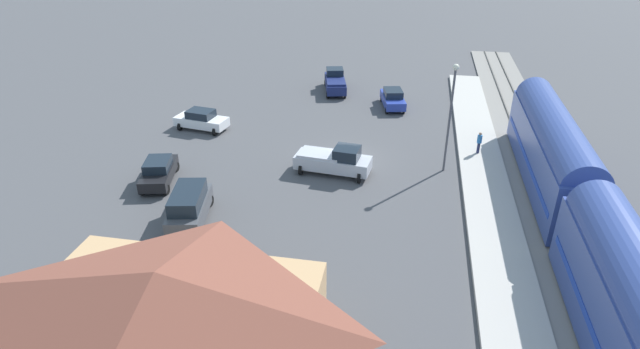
# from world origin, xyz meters

# --- Properties ---
(ground_plane) EXTENTS (200.00, 200.00, 0.00)m
(ground_plane) POSITION_xyz_m (0.00, 0.00, 0.00)
(ground_plane) COLOR #4C4C4F
(railway_track) EXTENTS (4.80, 70.00, 0.30)m
(railway_track) POSITION_xyz_m (-14.00, 0.00, 0.09)
(railway_track) COLOR gray
(railway_track) RESTS_ON ground
(platform) EXTENTS (3.20, 46.00, 0.30)m
(platform) POSITION_xyz_m (-10.00, 0.00, 0.15)
(platform) COLOR #B7B2A8
(platform) RESTS_ON ground
(station_building) EXTENTS (11.88, 9.10, 5.65)m
(station_building) POSITION_xyz_m (4.00, 22.00, 2.93)
(station_building) COLOR tan
(station_building) RESTS_ON ground
(pedestrian_on_platform) EXTENTS (0.36, 0.36, 1.71)m
(pedestrian_on_platform) POSITION_xyz_m (-9.82, -2.33, 1.28)
(pedestrian_on_platform) COLOR #23284C
(pedestrian_on_platform) RESTS_ON platform
(suv_charcoal) EXTENTS (2.89, 5.19, 2.22)m
(suv_charcoal) POSITION_xyz_m (8.16, 10.52, 1.15)
(suv_charcoal) COLOR #47494F
(suv_charcoal) RESTS_ON ground
(pickup_silver) EXTENTS (5.58, 2.94, 2.14)m
(pickup_silver) POSITION_xyz_m (0.58, 2.49, 1.03)
(pickup_silver) COLOR silver
(pickup_silver) RESTS_ON ground
(sedan_blue) EXTENTS (2.77, 4.79, 1.74)m
(sedan_blue) POSITION_xyz_m (-2.69, -12.17, 0.88)
(sedan_blue) COLOR #283D9E
(sedan_blue) RESTS_ON ground
(sedan_white) EXTENTS (4.74, 2.80, 1.74)m
(sedan_white) POSITION_xyz_m (13.13, -3.57, 0.88)
(sedan_white) COLOR white
(sedan_white) RESTS_ON ground
(pickup_navy) EXTENTS (3.10, 5.70, 2.14)m
(pickup_navy) POSITION_xyz_m (3.47, -15.90, 1.03)
(pickup_navy) COLOR navy
(pickup_navy) RESTS_ON ground
(sedan_black) EXTENTS (2.85, 4.81, 1.74)m
(sedan_black) POSITION_xyz_m (12.32, 6.12, 0.88)
(sedan_black) COLOR black
(sedan_black) RESTS_ON ground
(light_pole_near_platform) EXTENTS (0.44, 0.44, 7.91)m
(light_pole_near_platform) POSITION_xyz_m (-7.20, 0.57, 4.96)
(light_pole_near_platform) COLOR #515156
(light_pole_near_platform) RESTS_ON ground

